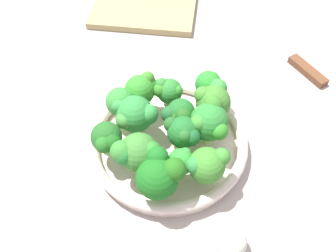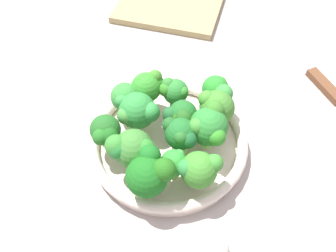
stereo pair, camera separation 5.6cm
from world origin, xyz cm
name	(u,v)px [view 2 (the right image)]	position (x,y,z in cm)	size (l,w,h in cm)	color
ground_plane	(181,154)	(0.00, 0.00, -1.25)	(130.00, 130.00, 2.50)	#A9A19F
bowl	(168,142)	(2.31, 0.55, 1.74)	(27.82, 27.82, 3.41)	silver
broccoli_floret_0	(216,89)	(-2.59, -9.45, 7.58)	(4.71, 4.71, 6.65)	#96CA56
broccoli_floret_1	(174,91)	(4.13, -6.57, 7.06)	(5.24, 4.56, 5.96)	#83C067
broccoli_floret_2	(198,169)	(-5.37, 6.99, 7.26)	(6.35, 5.71, 6.59)	#9FD06F
broccoli_floret_3	(174,163)	(-1.53, 7.16, 6.87)	(4.18, 4.18, 5.66)	#87C85C
broccoli_floret_4	(131,149)	(5.43, 7.92, 7.86)	(7.59, 6.28, 7.35)	#96D269
broccoli_floret_5	(139,112)	(7.81, 0.27, 7.16)	(7.25, 6.60, 6.84)	#9DC763
broccoli_floret_6	(181,116)	(0.96, -1.82, 7.06)	(5.63, 5.62, 6.32)	#7DB25A
broccoli_floret_7	(181,135)	(-0.68, 2.42, 7.73)	(6.25, 5.19, 7.04)	#9FC766
broccoli_floret_8	(126,98)	(11.30, -1.74, 7.09)	(5.34, 5.15, 6.35)	#8EBF6A
broccoli_floret_9	(105,131)	(10.89, 6.13, 7.30)	(5.56, 5.92, 6.36)	#95CF6A
broccoli_floret_10	(148,87)	(8.75, -5.42, 7.40)	(5.42, 5.67, 6.72)	#8ECE67
broccoli_floret_11	(149,174)	(0.93, 10.82, 7.82)	(7.31, 7.36, 7.62)	#88B759
broccoli_floret_12	(217,106)	(-3.95, -5.77, 7.63)	(6.37, 7.10, 7.10)	#8CC867
broccoli_floret_13	(209,126)	(-4.29, -0.65, 8.21)	(6.54, 6.99, 8.02)	#8ECB62
knife	(310,72)	(-17.70, -28.75, 0.55)	(20.80, 20.20, 1.50)	silver
cutting_board	(169,8)	(18.36, -37.79, 0.80)	(24.70, 17.61, 1.60)	tan
garlic_bulb	(212,249)	(-11.03, 15.76, 2.39)	(4.78, 4.78, 4.78)	white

